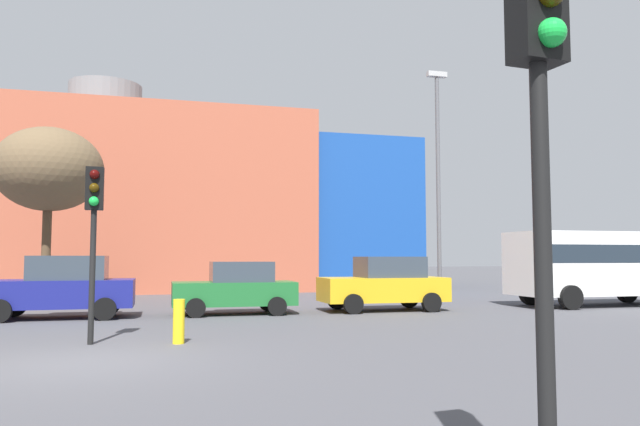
# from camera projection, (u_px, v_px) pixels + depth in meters

# --- Properties ---
(ground_plane) EXTENTS (200.00, 200.00, 0.00)m
(ground_plane) POSITION_uv_depth(u_px,v_px,m) (82.00, 363.00, 10.25)
(ground_plane) COLOR #47474C
(building_backdrop) EXTENTS (34.90, 11.14, 11.60)m
(building_backdrop) POSITION_uv_depth(u_px,v_px,m) (103.00, 206.00, 33.98)
(building_backdrop) COLOR #B2563D
(building_backdrop) RESTS_ON ground_plane
(parked_car_2) EXTENTS (4.24, 2.08, 1.84)m
(parked_car_2) POSITION_uv_depth(u_px,v_px,m) (62.00, 287.00, 17.78)
(parked_car_2) COLOR navy
(parked_car_2) RESTS_ON ground_plane
(parked_car_3) EXTENTS (3.82, 1.88, 1.66)m
(parked_car_3) POSITION_uv_depth(u_px,v_px,m) (236.00, 288.00, 19.08)
(parked_car_3) COLOR #1E662D
(parked_car_3) RESTS_ON ground_plane
(parked_car_4) EXTENTS (4.19, 2.05, 1.81)m
(parked_car_4) POSITION_uv_depth(u_px,v_px,m) (385.00, 284.00, 20.37)
(parked_car_4) COLOR gold
(parked_car_4) RESTS_ON ground_plane
(white_bus) EXTENTS (6.80, 2.62, 2.72)m
(white_bus) POSITION_uv_depth(u_px,v_px,m) (600.00, 262.00, 22.46)
(white_bus) COLOR white
(white_bus) RESTS_ON ground_plane
(traffic_light_near_right) EXTENTS (0.38, 0.38, 4.02)m
(traffic_light_near_right) POSITION_uv_depth(u_px,v_px,m) (541.00, 86.00, 4.14)
(traffic_light_near_right) COLOR black
(traffic_light_near_right) RESTS_ON ground_plane
(traffic_light_island) EXTENTS (0.37, 0.37, 3.68)m
(traffic_light_island) POSITION_uv_depth(u_px,v_px,m) (94.00, 213.00, 12.57)
(traffic_light_island) COLOR black
(traffic_light_island) RESTS_ON ground_plane
(bare_tree_0) EXTENTS (4.04, 4.04, 6.80)m
(bare_tree_0) POSITION_uv_depth(u_px,v_px,m) (49.00, 170.00, 23.22)
(bare_tree_0) COLOR brown
(bare_tree_0) RESTS_ON ground_plane
(bollard_yellow_0) EXTENTS (0.24, 0.24, 0.92)m
(bollard_yellow_0) POSITION_uv_depth(u_px,v_px,m) (179.00, 321.00, 12.54)
(bollard_yellow_0) COLOR yellow
(bollard_yellow_0) RESTS_ON ground_plane
(street_lamp) EXTENTS (0.80, 0.24, 9.10)m
(street_lamp) POSITION_uv_depth(u_px,v_px,m) (438.00, 173.00, 23.52)
(street_lamp) COLOR #59595E
(street_lamp) RESTS_ON ground_plane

